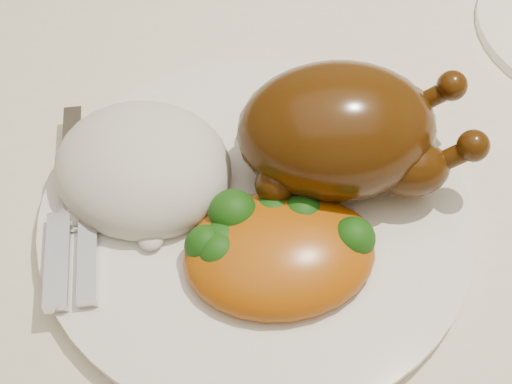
{
  "coord_description": "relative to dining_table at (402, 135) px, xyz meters",
  "views": [
    {
      "loc": [
        -0.17,
        -0.46,
        1.2
      ],
      "look_at": [
        -0.16,
        -0.16,
        0.8
      ],
      "focal_mm": 50.0,
      "sensor_mm": 36.0,
      "label": 1
    }
  ],
  "objects": [
    {
      "name": "dining_table",
      "position": [
        0.0,
        0.0,
        0.0
      ],
      "size": [
        1.6,
        0.9,
        0.76
      ],
      "color": "brown",
      "rests_on": "floor"
    },
    {
      "name": "tablecloth",
      "position": [
        0.0,
        0.0,
        0.07
      ],
      "size": [
        1.73,
        1.03,
        0.18
      ],
      "color": "beige",
      "rests_on": "dining_table"
    },
    {
      "name": "dinner_plate",
      "position": [
        -0.16,
        -0.16,
        0.11
      ],
      "size": [
        0.39,
        0.39,
        0.01
      ],
      "primitive_type": "cylinder",
      "rotation": [
        0.0,
        0.0,
        -0.35
      ],
      "color": "white",
      "rests_on": "tablecloth"
    },
    {
      "name": "roast_chicken",
      "position": [
        -0.09,
        -0.13,
        0.16
      ],
      "size": [
        0.17,
        0.11,
        0.09
      ],
      "rotation": [
        0.0,
        0.0,
        0.03
      ],
      "color": "#4A2808",
      "rests_on": "dinner_plate"
    },
    {
      "name": "rice_mound",
      "position": [
        -0.24,
        -0.13,
        0.13
      ],
      "size": [
        0.17,
        0.16,
        0.07
      ],
      "rotation": [
        0.0,
        0.0,
        -0.41
      ],
      "color": "white",
      "rests_on": "dinner_plate"
    },
    {
      "name": "mac_and_cheese",
      "position": [
        -0.14,
        -0.21,
        0.13
      ],
      "size": [
        0.14,
        0.11,
        0.05
      ],
      "rotation": [
        0.0,
        0.0,
        0.07
      ],
      "color": "#B1570B",
      "rests_on": "dinner_plate"
    },
    {
      "name": "cutlery",
      "position": [
        -0.28,
        -0.17,
        0.12
      ],
      "size": [
        0.04,
        0.18,
        0.01
      ],
      "rotation": [
        0.0,
        0.0,
        0.07
      ],
      "color": "silver",
      "rests_on": "dinner_plate"
    }
  ]
}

